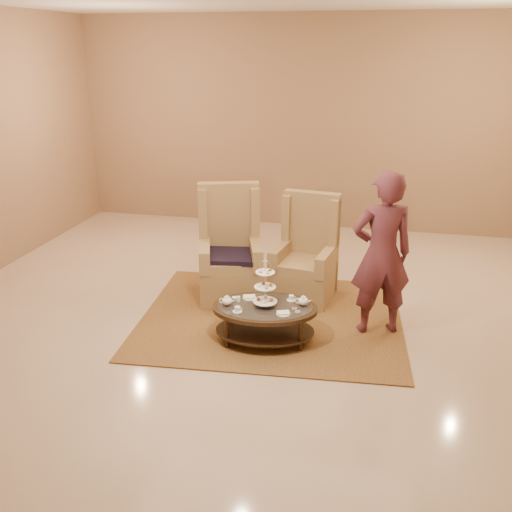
% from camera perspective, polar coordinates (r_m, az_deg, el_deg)
% --- Properties ---
extents(ground, '(8.00, 8.00, 0.00)m').
position_cam_1_polar(ground, '(6.49, 0.56, -7.13)').
color(ground, '#CDB198').
rests_on(ground, ground).
extents(ceiling, '(8.00, 8.00, 0.02)m').
position_cam_1_polar(ceiling, '(6.49, 0.56, -7.13)').
color(ceiling, silver).
rests_on(ceiling, ground).
extents(wall_back, '(8.00, 0.04, 3.50)m').
position_cam_1_polar(wall_back, '(9.79, 5.57, 12.93)').
color(wall_back, '#997353').
rests_on(wall_back, ground).
extents(rug, '(3.15, 2.69, 0.02)m').
position_cam_1_polar(rug, '(6.69, 1.54, -6.17)').
color(rug, olive).
rests_on(rug, ground).
extents(tea_table, '(1.20, 0.91, 0.93)m').
position_cam_1_polar(tea_table, '(6.05, 0.90, -5.67)').
color(tea_table, black).
rests_on(tea_table, ground).
extents(armchair_left, '(0.95, 0.97, 1.40)m').
position_cam_1_polar(armchair_left, '(7.14, -2.61, -0.34)').
color(armchair_left, '#9E7A4A').
rests_on(armchair_left, ground).
extents(armchair_right, '(0.80, 0.83, 1.30)m').
position_cam_1_polar(armchair_right, '(7.14, 5.01, -0.73)').
color(armchair_right, '#9E7A4A').
rests_on(armchair_right, ground).
extents(person, '(0.76, 0.62, 1.82)m').
position_cam_1_polar(person, '(6.19, 12.44, 0.17)').
color(person, '#55242E').
rests_on(person, ground).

